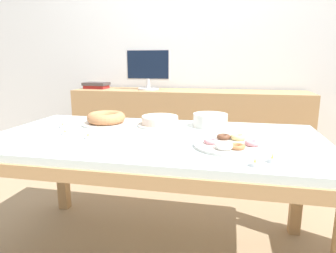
# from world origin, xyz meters

# --- Properties ---
(wall_back) EXTENTS (8.00, 0.10, 2.60)m
(wall_back) POSITION_xyz_m (0.00, 1.56, 1.30)
(wall_back) COLOR silver
(wall_back) RESTS_ON ground
(dining_table) EXTENTS (1.81, 0.97, 0.73)m
(dining_table) POSITION_xyz_m (0.00, 0.00, 0.65)
(dining_table) COLOR silver
(dining_table) RESTS_ON ground
(sideboard) EXTENTS (2.18, 0.44, 0.85)m
(sideboard) POSITION_xyz_m (0.00, 1.26, 0.43)
(sideboard) COLOR tan
(sideboard) RESTS_ON ground
(computer_monitor) EXTENTS (0.42, 0.20, 0.38)m
(computer_monitor) POSITION_xyz_m (-0.39, 1.26, 1.04)
(computer_monitor) COLOR silver
(computer_monitor) RESTS_ON sideboard
(book_stack) EXTENTS (0.24, 0.18, 0.06)m
(book_stack) POSITION_xyz_m (-0.93, 1.26, 0.89)
(book_stack) COLOR maroon
(book_stack) RESTS_ON sideboard
(cake_chocolate_round) EXTENTS (0.28, 0.28, 0.06)m
(cake_chocolate_round) POSITION_xyz_m (-0.03, 0.25, 0.76)
(cake_chocolate_round) COLOR silver
(cake_chocolate_round) RESTS_ON dining_table
(cake_golden_bundt) EXTENTS (0.31, 0.31, 0.08)m
(cake_golden_bundt) POSITION_xyz_m (-0.38, 0.22, 0.76)
(cake_golden_bundt) COLOR silver
(cake_golden_bundt) RESTS_ON dining_table
(pastry_platter) EXTENTS (0.35, 0.35, 0.04)m
(pastry_platter) POSITION_xyz_m (0.40, -0.13, 0.74)
(pastry_platter) COLOR silver
(pastry_platter) RESTS_ON dining_table
(plate_stack) EXTENTS (0.21, 0.21, 0.08)m
(plate_stack) POSITION_xyz_m (0.27, 0.30, 0.77)
(plate_stack) COLOR silver
(plate_stack) RESTS_ON dining_table
(tealight_near_cakes) EXTENTS (0.04, 0.04, 0.04)m
(tealight_near_cakes) POSITION_xyz_m (0.49, -0.39, 0.74)
(tealight_near_cakes) COLOR silver
(tealight_near_cakes) RESTS_ON dining_table
(tealight_near_front) EXTENTS (0.04, 0.04, 0.04)m
(tealight_near_front) POSITION_xyz_m (-0.32, -0.14, 0.74)
(tealight_near_front) COLOR silver
(tealight_near_front) RESTS_ON dining_table
(tealight_centre) EXTENTS (0.04, 0.04, 0.04)m
(tealight_centre) POSITION_xyz_m (-0.49, -0.08, 0.74)
(tealight_centre) COLOR silver
(tealight_centre) RESTS_ON dining_table
(tealight_left_edge) EXTENTS (0.04, 0.04, 0.04)m
(tealight_left_edge) POSITION_xyz_m (0.57, -0.32, 0.74)
(tealight_left_edge) COLOR silver
(tealight_left_edge) RESTS_ON dining_table
(tealight_right_edge) EXTENTS (0.04, 0.04, 0.04)m
(tealight_right_edge) POSITION_xyz_m (-0.60, 0.08, 0.74)
(tealight_right_edge) COLOR silver
(tealight_right_edge) RESTS_ON dining_table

